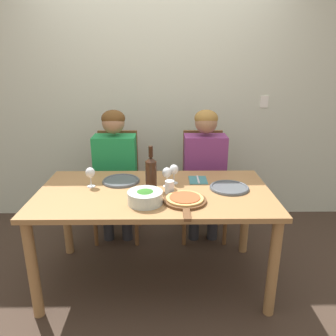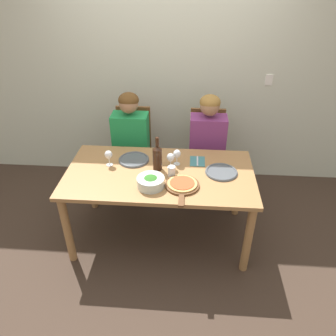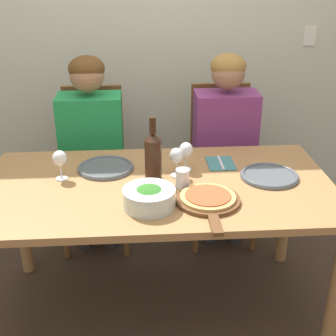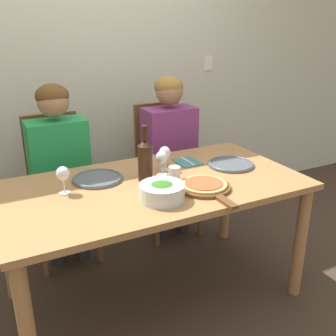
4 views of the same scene
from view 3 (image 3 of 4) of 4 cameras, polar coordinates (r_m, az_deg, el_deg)
name	(u,v)px [view 3 (image 3 of 4)]	position (r m, az deg, el deg)	size (l,w,h in m)	color
ground_plane	(160,306)	(2.69, -0.98, -16.45)	(40.00, 40.00, 0.00)	#3D2D23
back_wall	(149,22)	(3.25, -2.38, 17.32)	(10.00, 0.06, 2.70)	beige
dining_table	(159,202)	(2.31, -1.10, -4.11)	(1.69, 0.89, 0.76)	#9E7042
chair_left	(95,162)	(3.07, -8.91, 0.72)	(0.42, 0.42, 1.01)	brown
chair_right	(221,158)	(3.10, 6.42, 1.16)	(0.42, 0.42, 1.01)	brown
person_woman	(91,138)	(2.87, -9.36, 3.65)	(0.47, 0.51, 1.24)	#28282D
person_man	(225,134)	(2.91, 7.02, 4.09)	(0.47, 0.51, 1.24)	#28282D
wine_bottle	(153,155)	(2.26, -1.83, 1.56)	(0.08, 0.08, 0.32)	black
broccoli_bowl	(149,198)	(2.05, -2.32, -3.62)	(0.23, 0.23, 0.09)	silver
dinner_plate_left	(106,167)	(2.43, -7.59, 0.07)	(0.29, 0.29, 0.02)	#4C5156
dinner_plate_right	(269,176)	(2.38, 12.26, -0.92)	(0.29, 0.29, 0.02)	#4C5156
pizza_on_board	(208,200)	(2.10, 4.92, -3.86)	(0.29, 0.43, 0.04)	brown
wine_glass_left	(60,160)	(2.33, -13.05, 1.01)	(0.07, 0.07, 0.15)	silver
wine_glass_right	(186,151)	(2.37, 2.22, 2.07)	(0.07, 0.07, 0.15)	silver
wine_glass_centre	(177,157)	(2.30, 1.05, 1.37)	(0.07, 0.07, 0.15)	silver
water_tumbler	(182,178)	(2.21, 1.78, -1.27)	(0.07, 0.07, 0.09)	silver
fork_on_napkin	(221,163)	(2.49, 6.44, 0.56)	(0.14, 0.18, 0.01)	#387075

